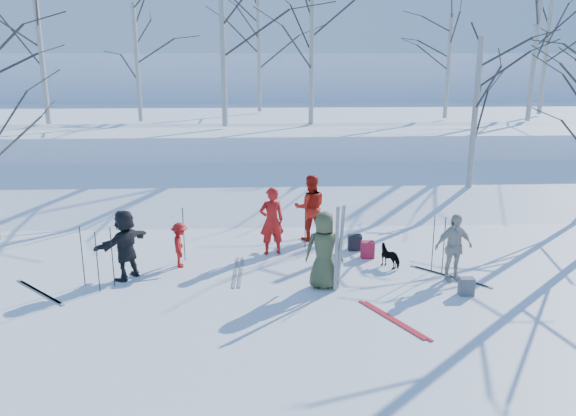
{
  "coord_description": "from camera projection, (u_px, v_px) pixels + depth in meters",
  "views": [
    {
      "loc": [
        -0.63,
        -11.53,
        4.83
      ],
      "look_at": [
        0.0,
        1.5,
        1.3
      ],
      "focal_mm": 35.0,
      "sensor_mm": 36.0,
      "label": 1
    }
  ],
  "objects": [
    {
      "name": "birch_plateau_c",
      "position": [
        312.0,
        45.0,
        21.99
      ],
      "size": [
        4.89,
        4.89,
        6.12
      ],
      "primitive_type": null,
      "color": "silver",
      "rests_on": "snow_plateau"
    },
    {
      "name": "skier_redor_behind",
      "position": [
        310.0,
        208.0,
        15.09
      ],
      "size": [
        0.9,
        0.71,
        1.79
      ],
      "primitive_type": "imported",
      "rotation": [
        0.0,
        0.0,
        3.18
      ],
      "color": "red",
      "rests_on": "ground"
    },
    {
      "name": "birch_edge_e",
      "position": [
        474.0,
        124.0,
        18.05
      ],
      "size": [
        4.41,
        4.41,
        5.44
      ],
      "primitive_type": null,
      "color": "silver",
      "rests_on": "ground"
    },
    {
      "name": "dog",
      "position": [
        390.0,
        256.0,
        13.28
      ],
      "size": [
        0.62,
        0.66,
        0.53
      ],
      "primitive_type": "imported",
      "rotation": [
        0.0,
        0.0,
        3.84
      ],
      "color": "black",
      "rests_on": "ground"
    },
    {
      "name": "skier_olive_center",
      "position": [
        324.0,
        250.0,
        11.94
      ],
      "size": [
        0.89,
        0.65,
        1.69
      ],
      "primitive_type": "imported",
      "rotation": [
        0.0,
        0.0,
        3.0
      ],
      "color": "#40492C",
      "rests_on": "ground"
    },
    {
      "name": "ski_pole_e",
      "position": [
        433.0,
        244.0,
        12.88
      ],
      "size": [
        0.02,
        0.02,
        1.34
      ],
      "primitive_type": "cylinder",
      "color": "black",
      "rests_on": "ground"
    },
    {
      "name": "backpack_dark",
      "position": [
        355.0,
        242.0,
        14.44
      ],
      "size": [
        0.34,
        0.24,
        0.4
      ],
      "primitive_type": "cube",
      "color": "black",
      "rests_on": "ground"
    },
    {
      "name": "skier_cream_east",
      "position": [
        454.0,
        247.0,
        12.38
      ],
      "size": [
        0.95,
        0.54,
        1.52
      ],
      "primitive_type": "imported",
      "rotation": [
        0.0,
        0.0,
        0.2
      ],
      "color": "beige",
      "rests_on": "ground"
    },
    {
      "name": "skier_red_north",
      "position": [
        272.0,
        221.0,
        14.0
      ],
      "size": [
        0.71,
        0.56,
        1.72
      ],
      "primitive_type": "imported",
      "rotation": [
        0.0,
        0.0,
        3.39
      ],
      "color": "#B51310",
      "rests_on": "ground"
    },
    {
      "name": "birch_plateau_e",
      "position": [
        40.0,
        42.0,
        21.8
      ],
      "size": [
        5.02,
        5.02,
        6.31
      ],
      "primitive_type": null,
      "color": "silver",
      "rests_on": "snow_plateau"
    },
    {
      "name": "ground",
      "position": [
        291.0,
        282.0,
        12.41
      ],
      "size": [
        120.0,
        120.0,
        0.0
      ],
      "primitive_type": "plane",
      "color": "white",
      "rests_on": "ground"
    },
    {
      "name": "birch_plateau_b",
      "position": [
        222.0,
        26.0,
        20.88
      ],
      "size": [
        5.83,
        5.83,
        7.47
      ],
      "primitive_type": null,
      "color": "silver",
      "rests_on": "snow_plateau"
    },
    {
      "name": "ski_pole_d",
      "position": [
        444.0,
        245.0,
        12.79
      ],
      "size": [
        0.02,
        0.02,
        1.34
      ],
      "primitive_type": "cylinder",
      "color": "black",
      "rests_on": "ground"
    },
    {
      "name": "birch_plateau_g",
      "position": [
        448.0,
        67.0,
        24.18
      ],
      "size": [
        3.67,
        3.67,
        4.38
      ],
      "primitive_type": null,
      "color": "silver",
      "rests_on": "snow_plateau"
    },
    {
      "name": "ski_pole_a",
      "position": [
        184.0,
        234.0,
        13.56
      ],
      "size": [
        0.02,
        0.02,
        1.34
      ],
      "primitive_type": "cylinder",
      "color": "black",
      "rests_on": "ground"
    },
    {
      "name": "snow_plateau",
      "position": [
        273.0,
        134.0,
        28.53
      ],
      "size": [
        70.0,
        18.0,
        2.2
      ],
      "primitive_type": "cube",
      "color": "white",
      "rests_on": "ground"
    },
    {
      "name": "upright_ski_left",
      "position": [
        336.0,
        250.0,
        11.65
      ],
      "size": [
        0.08,
        0.16,
        1.9
      ],
      "primitive_type": "cube",
      "rotation": [
        0.07,
        0.0,
        0.06
      ],
      "color": "silver",
      "rests_on": "ground"
    },
    {
      "name": "ski_pole_g",
      "position": [
        82.0,
        256.0,
        12.08
      ],
      "size": [
        0.02,
        0.02,
        1.34
      ],
      "primitive_type": "cylinder",
      "color": "black",
      "rests_on": "ground"
    },
    {
      "name": "backpack_grey",
      "position": [
        466.0,
        286.0,
        11.71
      ],
      "size": [
        0.3,
        0.2,
        0.38
      ],
      "primitive_type": "cube",
      "color": "#53555A",
      "rests_on": "ground"
    },
    {
      "name": "far_hill",
      "position": [
        268.0,
        90.0,
        48.52
      ],
      "size": [
        90.0,
        30.0,
        6.0
      ],
      "primitive_type": "cube",
      "color": "white",
      "rests_on": "ground"
    },
    {
      "name": "ski_pole_f",
      "position": [
        97.0,
        262.0,
        11.73
      ],
      "size": [
        0.02,
        0.02,
        1.34
      ],
      "primitive_type": "cylinder",
      "color": "black",
      "rests_on": "ground"
    },
    {
      "name": "ski_pair_b",
      "position": [
        40.0,
        292.0,
        11.87
      ],
      "size": [
        2.1,
        2.1,
        0.02
      ],
      "primitive_type": null,
      "rotation": [
        0.0,
        0.0,
        0.81
      ],
      "color": "silver",
      "rests_on": "ground"
    },
    {
      "name": "ski_pair_d",
      "position": [
        393.0,
        320.0,
        10.63
      ],
      "size": [
        1.76,
        2.06,
        0.02
      ],
      "primitive_type": null,
      "rotation": [
        0.0,
        0.0,
        0.48
      ],
      "color": "red",
      "rests_on": "ground"
    },
    {
      "name": "ski_pair_c",
      "position": [
        450.0,
        276.0,
        12.72
      ],
      "size": [
        2.1,
        2.1,
        0.02
      ],
      "primitive_type": null,
      "rotation": [
        0.0,
        0.0,
        0.78
      ],
      "color": "silver",
      "rests_on": "ground"
    },
    {
      "name": "ski_pole_b",
      "position": [
        305.0,
        224.0,
        14.4
      ],
      "size": [
        0.02,
        0.02,
        1.34
      ],
      "primitive_type": "cylinder",
      "color": "black",
      "rests_on": "ground"
    },
    {
      "name": "upright_ski_right",
      "position": [
        341.0,
        248.0,
        11.75
      ],
      "size": [
        0.15,
        0.23,
        1.89
      ],
      "primitive_type": "cube",
      "rotation": [
        0.1,
        0.0,
        0.39
      ],
      "color": "silver",
      "rests_on": "ground"
    },
    {
      "name": "birch_plateau_h",
      "position": [
        137.0,
        63.0,
        22.9
      ],
      "size": [
        3.9,
        3.9,
        4.71
      ],
      "primitive_type": null,
      "color": "silver",
      "rests_on": "snow_plateau"
    },
    {
      "name": "skier_red_seated",
      "position": [
        180.0,
        245.0,
        13.22
      ],
      "size": [
        0.48,
        0.74,
        1.08
      ],
      "primitive_type": "imported",
      "rotation": [
        0.0,
        0.0,
        1.69
      ],
      "color": "#B51310",
      "rests_on": "ground"
    },
    {
      "name": "ski_pair_a",
      "position": [
        238.0,
        272.0,
        12.99
      ],
      "size": [
        0.26,
        1.91,
        0.02
      ],
      "primitive_type": null,
      "rotation": [
        0.0,
        0.0,
        -0.01
      ],
      "color": "silver",
      "rests_on": "ground"
    },
    {
      "name": "ski_pole_c",
      "position": [
        112.0,
        257.0,
        12.04
      ],
      "size": [
        0.02,
        0.02,
        1.34
      ],
      "primitive_type": "cylinder",
      "color": "black",
      "rests_on": "ground"
    },
    {
      "name": "backpack_red",
      "position": [
        368.0,
        250.0,
        13.87
      ],
      "size": [
        0.32,
        0.22,
        0.42
      ],
      "primitive_type": "cube",
      "color": "#A81933",
      "rests_on": "ground"
    },
    {
      "name": "birch_plateau_f",
      "position": [
        536.0,
        41.0,
        22.75
      ],
      "size": [
        5.1,
        5.1,
        6.43
      ],
      "primitive_type": null,
      "color": "silver",
      "rests_on": "snow_plateau"
    },
    {
      "name": "snow_ramp",
      "position": [
        280.0,
        198.0,
        19.11
      ],
      "size": [
        70.0,
        9.49,
        4.12
      ],
      "primitive_type": "cube",
      "rotation": [
        0.3,
        0.0,
        0.0
      ],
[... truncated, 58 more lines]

